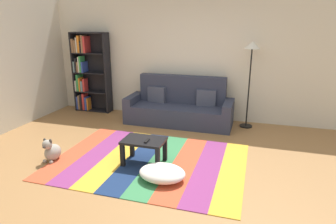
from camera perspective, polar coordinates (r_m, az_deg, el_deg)
name	(u,v)px	position (r m, az deg, el deg)	size (l,w,h in m)	color
ground_plane	(159,165)	(4.63, -1.81, -10.15)	(14.00, 14.00, 0.00)	#9E7042
back_wall	(195,58)	(6.63, 5.23, 10.35)	(6.80, 0.10, 2.70)	silver
left_wall	(6,62)	(6.68, -28.80, 8.39)	(0.10, 5.50, 2.70)	beige
rug	(149,161)	(4.75, -3.60, -9.39)	(2.95, 2.17, 0.01)	#C64C2D
couch	(180,108)	(6.37, 2.24, 0.82)	(2.26, 0.80, 1.00)	#2D3347
bookshelf	(87,72)	(7.42, -15.28, 7.39)	(0.90, 0.28, 1.88)	black
coffee_table	(144,145)	(4.55, -4.66, -6.29)	(0.64, 0.44, 0.39)	black
pouf	(162,173)	(4.17, -1.12, -11.69)	(0.65, 0.51, 0.20)	white
dog	(52,151)	(5.04, -21.51, -7.03)	(0.22, 0.35, 0.40)	#9E998E
standing_lamp	(251,56)	(6.12, 15.80, 10.29)	(0.32, 0.32, 1.75)	black
tv_remote	(147,141)	(4.44, -4.10, -5.57)	(0.04, 0.15, 0.02)	black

